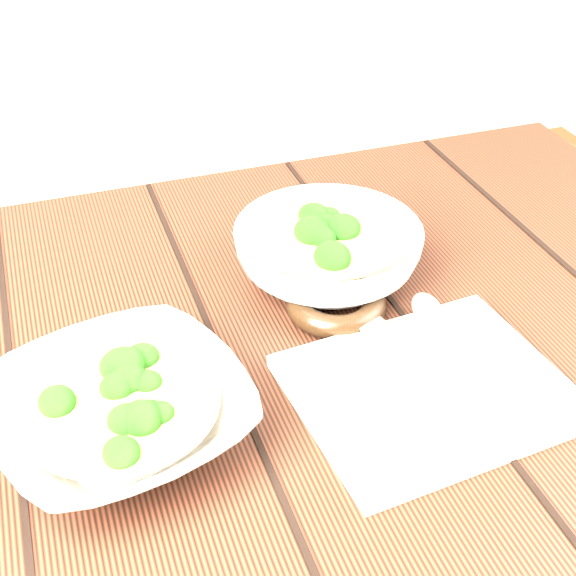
{
  "coord_description": "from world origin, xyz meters",
  "views": [
    {
      "loc": [
        -0.16,
        -0.58,
        1.27
      ],
      "look_at": [
        0.06,
        0.04,
        0.8
      ],
      "focal_mm": 50.0,
      "sensor_mm": 36.0,
      "label": 1
    }
  ],
  "objects_px": {
    "soup_bowl_back": "(328,252)",
    "napkin": "(429,390)",
    "trivet": "(336,304)",
    "table": "(249,447)",
    "soup_bowl_front": "(120,412)"
  },
  "relations": [
    {
      "from": "soup_bowl_front",
      "to": "napkin",
      "type": "relative_size",
      "value": 1.08
    },
    {
      "from": "napkin",
      "to": "soup_bowl_back",
      "type": "bearing_deg",
      "value": 90.32
    },
    {
      "from": "trivet",
      "to": "table",
      "type": "bearing_deg",
      "value": -158.33
    },
    {
      "from": "table",
      "to": "soup_bowl_front",
      "type": "bearing_deg",
      "value": -155.52
    },
    {
      "from": "soup_bowl_back",
      "to": "napkin",
      "type": "distance_m",
      "value": 0.21
    },
    {
      "from": "table",
      "to": "trivet",
      "type": "distance_m",
      "value": 0.18
    },
    {
      "from": "table",
      "to": "trivet",
      "type": "height_order",
      "value": "trivet"
    },
    {
      "from": "soup_bowl_front",
      "to": "trivet",
      "type": "height_order",
      "value": "soup_bowl_front"
    },
    {
      "from": "soup_bowl_front",
      "to": "trivet",
      "type": "distance_m",
      "value": 0.27
    },
    {
      "from": "soup_bowl_back",
      "to": "napkin",
      "type": "bearing_deg",
      "value": -84.59
    },
    {
      "from": "soup_bowl_front",
      "to": "soup_bowl_back",
      "type": "distance_m",
      "value": 0.31
    },
    {
      "from": "soup_bowl_front",
      "to": "soup_bowl_back",
      "type": "xyz_separation_m",
      "value": [
        0.26,
        0.17,
        0.01
      ]
    },
    {
      "from": "table",
      "to": "soup_bowl_front",
      "type": "relative_size",
      "value": 4.53
    },
    {
      "from": "soup_bowl_front",
      "to": "trivet",
      "type": "xyz_separation_m",
      "value": [
        0.24,
        0.1,
        -0.02
      ]
    },
    {
      "from": "table",
      "to": "napkin",
      "type": "relative_size",
      "value": 4.9
    }
  ]
}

